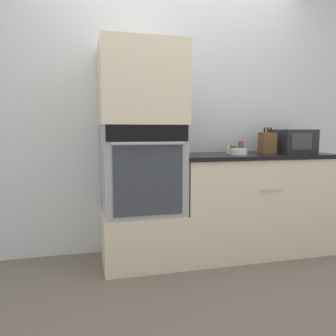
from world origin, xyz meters
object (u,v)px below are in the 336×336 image
Objects in this scene: microwave at (292,141)px; condiment_jar_far at (241,147)px; wall_oven at (142,169)px; knife_block at (267,143)px; condiment_jar_mid at (233,149)px; bowl at (238,152)px; condiment_jar_near at (228,149)px.

microwave reaches higher than condiment_jar_far.
microwave is (1.47, 0.08, 0.22)m from wall_oven.
wall_oven is 2.11× the size of microwave.
knife_block reaches higher than condiment_jar_far.
bowl is at bearing -102.68° from condiment_jar_mid.
knife_block reaches higher than bowl.
condiment_jar_near is (-0.66, 0.02, -0.07)m from microwave.
condiment_jar_near is at bearing -153.83° from condiment_jar_mid.
wall_oven is at bearing -173.24° from condiment_jar_far.
microwave is at bearing -1.98° from condiment_jar_near.
knife_block reaches higher than condiment_jar_near.
condiment_jar_near is (-0.03, 0.16, 0.01)m from bowl.
condiment_jar_near is 0.72× the size of condiment_jar_far.
knife_block reaches higher than condiment_jar_mid.
condiment_jar_far reaches higher than condiment_jar_near.
knife_block is at bearing 2.50° from wall_oven.
condiment_jar_mid is (-0.59, 0.06, -0.07)m from microwave.
condiment_jar_near is (-0.37, 0.05, -0.06)m from knife_block.
condiment_jar_far is (0.11, 0.17, 0.03)m from bowl.
wall_oven is 8.50× the size of condiment_jar_mid.
condiment_jar_far is (0.95, 0.11, 0.16)m from wall_oven.
bowl is at bearing -122.87° from condiment_jar_far.
microwave is at bearing 5.07° from knife_block.
condiment_jar_far is at bearing 6.76° from wall_oven.
knife_block is 0.37m from bowl.
condiment_jar_mid is at bearing 164.94° from knife_block.
knife_block is 1.51× the size of bowl.
condiment_jar_far is (-0.24, 0.06, -0.04)m from knife_block.
wall_oven is 1.49m from microwave.
microwave is 0.29m from knife_block.
microwave is 0.65m from bowl.
knife_block is (1.19, 0.05, 0.21)m from wall_oven.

